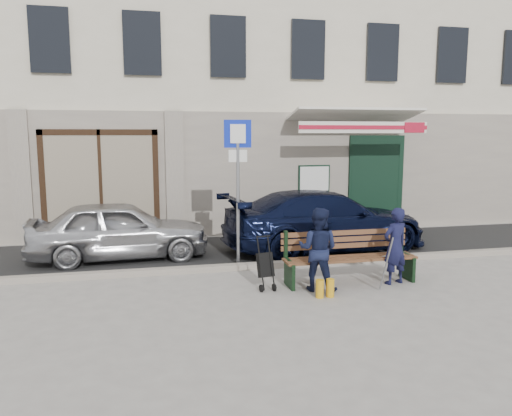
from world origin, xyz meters
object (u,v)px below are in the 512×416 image
object	(u,v)px
parking_sign	(238,168)
man	(395,246)
car_navy	(325,220)
woman	(318,249)
car_silver	(120,230)
stroller	(265,266)
bench	(347,258)

from	to	relation	value
parking_sign	man	bearing A→B (deg)	-36.14
parking_sign	man	distance (m)	3.34
car_navy	woman	size ratio (longest dim) A/B	3.32
parking_sign	woman	bearing A→B (deg)	-61.17
car_silver	woman	size ratio (longest dim) A/B	2.62
woman	man	bearing A→B (deg)	-144.92
car_silver	woman	world-z (taller)	woman
car_silver	car_navy	world-z (taller)	car_navy
car_navy	woman	bearing A→B (deg)	150.59
car_navy	stroller	distance (m)	3.28
woman	parking_sign	bearing A→B (deg)	-28.62
parking_sign	car_navy	bearing A→B (deg)	23.61
car_navy	man	world-z (taller)	car_navy
woman	stroller	world-z (taller)	woman
bench	woman	distance (m)	0.75
car_navy	bench	world-z (taller)	car_navy
bench	woman	xyz separation A→B (m)	(-0.65, -0.28, 0.25)
man	woman	distance (m)	1.45
man	woman	xyz separation A→B (m)	(-1.45, -0.05, 0.03)
car_silver	parking_sign	xyz separation A→B (m)	(2.35, -1.07, 1.34)
woman	stroller	distance (m)	0.94
car_navy	man	xyz separation A→B (m)	(0.27, -2.77, -0.00)
bench	woman	world-z (taller)	woman
stroller	parking_sign	bearing A→B (deg)	83.12
car_navy	stroller	size ratio (longest dim) A/B	5.23
parking_sign	stroller	distance (m)	2.27
car_silver	woman	xyz separation A→B (m)	(3.37, -2.95, 0.08)
car_navy	woman	xyz separation A→B (m)	(-1.18, -2.83, 0.02)
man	stroller	world-z (taller)	man
man	parking_sign	bearing A→B (deg)	-53.12
car_navy	man	size ratio (longest dim) A/B	3.45
parking_sign	bench	xyz separation A→B (m)	(1.67, -1.61, -1.52)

